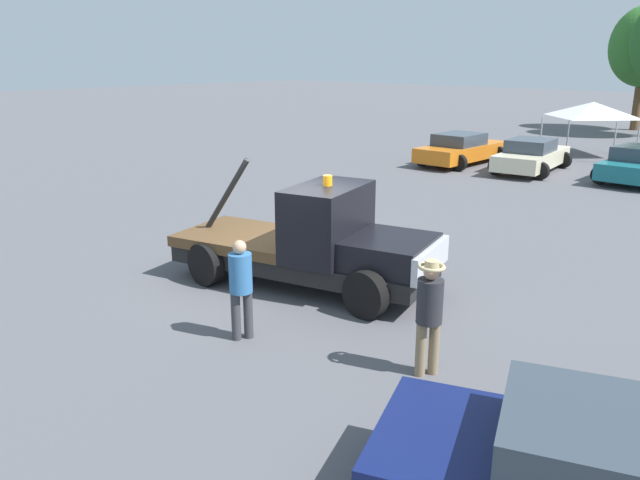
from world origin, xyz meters
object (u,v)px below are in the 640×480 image
object	(u,v)px
person_at_hood	(241,283)
parked_car_orange	(461,149)
person_near_truck	(429,309)
parked_car_cream	(531,156)
tow_truck	(316,244)
canopy_tent_white	(593,110)

from	to	relation	value
person_at_hood	parked_car_orange	bearing A→B (deg)	-44.74
person_near_truck	parked_car_cream	world-z (taller)	person_near_truck
parked_car_orange	parked_car_cream	xyz separation A→B (m)	(3.06, 0.25, -0.00)
tow_truck	person_at_hood	distance (m)	2.68
person_near_truck	parked_car_orange	distance (m)	19.19
person_near_truck	parked_car_cream	distance (m)	18.15
person_near_truck	parked_car_orange	xyz separation A→B (m)	(-9.24, 16.81, -0.39)
parked_car_orange	parked_car_cream	size ratio (longest dim) A/B	1.00
tow_truck	parked_car_orange	bearing A→B (deg)	95.82
tow_truck	person_near_truck	xyz separation A→B (m)	(3.65, -1.55, 0.13)
tow_truck	person_near_truck	size ratio (longest dim) A/B	3.23
parked_car_orange	tow_truck	bearing A→B (deg)	-159.46
person_at_hood	person_near_truck	bearing A→B (deg)	-134.92
tow_truck	person_at_hood	world-z (taller)	tow_truck
parked_car_orange	parked_car_cream	bearing A→B (deg)	-84.90
parked_car_cream	canopy_tent_white	world-z (taller)	canopy_tent_white
person_near_truck	parked_car_orange	size ratio (longest dim) A/B	0.36
person_at_hood	parked_car_cream	bearing A→B (deg)	-54.05
person_near_truck	canopy_tent_white	xyz separation A→B (m)	(-6.09, 23.14, 1.08)
person_at_hood	parked_car_orange	distance (m)	18.93
person_at_hood	canopy_tent_white	xyz separation A→B (m)	(-3.17, 24.17, 1.14)
tow_truck	canopy_tent_white	distance (m)	21.76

